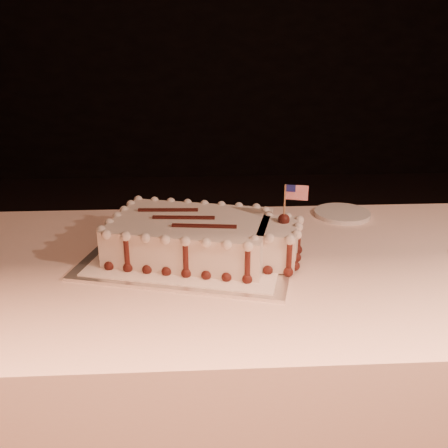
{
  "coord_description": "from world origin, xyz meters",
  "views": [
    {
      "loc": [
        -0.27,
        -0.48,
        1.27
      ],
      "look_at": [
        -0.21,
        0.64,
        0.83
      ],
      "focal_mm": 40.0,
      "sensor_mm": 36.0,
      "label": 1
    }
  ],
  "objects": [
    {
      "name": "banquet_table",
      "position": [
        0.0,
        0.6,
        0.38
      ],
      "size": [
        2.4,
        0.8,
        0.75
      ],
      "primitive_type": "cube",
      "color": "#FFD8C5",
      "rests_on": "ground"
    },
    {
      "name": "doily",
      "position": [
        -0.29,
        0.64,
        0.76
      ],
      "size": [
        0.51,
        0.44,
        0.0
      ],
      "primitive_type": "cube",
      "rotation": [
        0.0,
        0.0,
        -0.26
      ],
      "color": "white",
      "rests_on": "cake_board"
    },
    {
      "name": "side_plate",
      "position": [
        0.16,
        0.91,
        0.76
      ],
      "size": [
        0.17,
        0.17,
        0.01
      ],
      "primitive_type": "cylinder",
      "color": "white",
      "rests_on": "banquet_table"
    },
    {
      "name": "cake_board",
      "position": [
        -0.29,
        0.64,
        0.75
      ],
      "size": [
        0.57,
        0.48,
        0.01
      ],
      "primitive_type": "cube",
      "rotation": [
        0.0,
        0.0,
        -0.26
      ],
      "color": "silver",
      "rests_on": "banquet_table"
    },
    {
      "name": "sheet_cake",
      "position": [
        -0.27,
        0.64,
        0.8
      ],
      "size": [
        0.49,
        0.35,
        0.19
      ],
      "color": "silver",
      "rests_on": "doily"
    }
  ]
}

